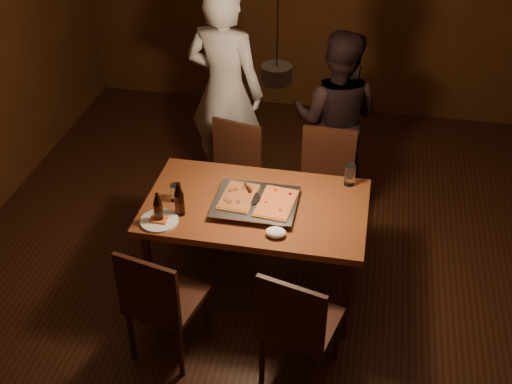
% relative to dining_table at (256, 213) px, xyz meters
% --- Properties ---
extents(room_shell, '(6.00, 6.00, 6.00)m').
position_rel_dining_table_xyz_m(room_shell, '(0.13, -0.07, 0.72)').
color(room_shell, '#34180E').
rests_on(room_shell, ground).
extents(dining_table, '(1.50, 0.90, 0.75)m').
position_rel_dining_table_xyz_m(dining_table, '(0.00, 0.00, 0.00)').
color(dining_table, brown).
rests_on(dining_table, floor).
extents(chair_far_left, '(0.51, 0.51, 0.49)m').
position_rel_dining_table_xyz_m(chair_far_left, '(-0.34, 0.72, -0.14)').
color(chair_far_left, '#38190F').
rests_on(chair_far_left, floor).
extents(chair_far_right, '(0.43, 0.43, 0.49)m').
position_rel_dining_table_xyz_m(chair_far_right, '(0.41, 0.77, -0.14)').
color(chair_far_right, '#38190F').
rests_on(chair_far_right, floor).
extents(chair_near_left, '(0.50, 0.50, 0.49)m').
position_rel_dining_table_xyz_m(chair_near_left, '(-0.46, -0.76, -0.14)').
color(chair_near_left, '#38190F').
rests_on(chair_near_left, floor).
extents(chair_near_right, '(0.51, 0.51, 0.49)m').
position_rel_dining_table_xyz_m(chair_near_right, '(0.40, -0.79, -0.14)').
color(chair_near_right, '#38190F').
rests_on(chair_near_right, floor).
extents(pizza_tray, '(0.56, 0.46, 0.05)m').
position_rel_dining_table_xyz_m(pizza_tray, '(0.00, -0.03, 0.10)').
color(pizza_tray, silver).
rests_on(pizza_tray, dining_table).
extents(pizza_meat, '(0.24, 0.35, 0.02)m').
position_rel_dining_table_xyz_m(pizza_meat, '(-0.12, -0.02, 0.13)').
color(pizza_meat, maroon).
rests_on(pizza_meat, pizza_tray).
extents(pizza_cheese, '(0.27, 0.39, 0.02)m').
position_rel_dining_table_xyz_m(pizza_cheese, '(0.14, -0.04, 0.13)').
color(pizza_cheese, gold).
rests_on(pizza_cheese, pizza_tray).
extents(spatula, '(0.20, 0.25, 0.04)m').
position_rel_dining_table_xyz_m(spatula, '(-0.01, -0.02, 0.14)').
color(spatula, silver).
rests_on(spatula, pizza_tray).
extents(beer_bottle_a, '(0.06, 0.06, 0.22)m').
position_rel_dining_table_xyz_m(beer_bottle_a, '(-0.58, -0.31, 0.19)').
color(beer_bottle_a, black).
rests_on(beer_bottle_a, dining_table).
extents(beer_bottle_b, '(0.07, 0.07, 0.25)m').
position_rel_dining_table_xyz_m(beer_bottle_b, '(-0.47, -0.20, 0.20)').
color(beer_bottle_b, black).
rests_on(beer_bottle_b, dining_table).
extents(water_glass_left, '(0.08, 0.08, 0.12)m').
position_rel_dining_table_xyz_m(water_glass_left, '(-0.54, -0.05, 0.13)').
color(water_glass_left, silver).
rests_on(water_glass_left, dining_table).
extents(water_glass_right, '(0.07, 0.07, 0.15)m').
position_rel_dining_table_xyz_m(water_glass_right, '(0.60, 0.36, 0.15)').
color(water_glass_right, silver).
rests_on(water_glass_right, dining_table).
extents(plate_slice, '(0.25, 0.25, 0.03)m').
position_rel_dining_table_xyz_m(plate_slice, '(-0.58, -0.31, 0.08)').
color(plate_slice, white).
rests_on(plate_slice, dining_table).
extents(napkin, '(0.13, 0.10, 0.06)m').
position_rel_dining_table_xyz_m(napkin, '(0.19, -0.31, 0.10)').
color(napkin, white).
rests_on(napkin, dining_table).
extents(diner_white, '(0.74, 0.56, 1.83)m').
position_rel_dining_table_xyz_m(diner_white, '(-0.52, 1.29, 0.24)').
color(diner_white, silver).
rests_on(diner_white, floor).
extents(diner_dark, '(0.80, 0.66, 1.53)m').
position_rel_dining_table_xyz_m(diner_dark, '(0.42, 1.27, 0.09)').
color(diner_dark, black).
rests_on(diner_dark, floor).
extents(pendant_lamp, '(0.18, 0.18, 1.10)m').
position_rel_dining_table_xyz_m(pendant_lamp, '(0.13, -0.07, 1.08)').
color(pendant_lamp, black).
rests_on(pendant_lamp, ceiling).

